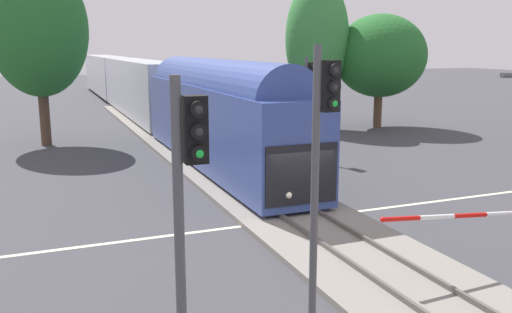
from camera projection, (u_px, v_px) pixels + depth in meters
The scene contains 10 objects.
ground_plane at pixel (298, 219), 19.53m from camera, with size 220.00×220.00×0.00m, color #3D3D42.
road_centre_stripe at pixel (298, 219), 19.53m from camera, with size 44.00×0.20×0.01m.
railway_track at pixel (298, 217), 19.51m from camera, with size 4.40×80.00×0.32m.
commuter_train at pixel (140, 86), 47.37m from camera, with size 3.04×67.16×5.16m.
traffic_signal_median at pixel (322, 149), 10.76m from camera, with size 0.53×0.38×6.11m.
traffic_signal_near_left at pixel (188, 202), 8.10m from camera, with size 0.53×0.38×5.67m.
traffic_signal_far_side at pixel (308, 91), 29.41m from camera, with size 0.53×0.38×5.55m.
oak_far_right at pixel (317, 39), 39.76m from camera, with size 4.63×4.63×11.01m.
maple_right_background at pixel (380, 56), 40.69m from camera, with size 6.86×6.86×8.47m.
oak_behind_train at pixel (38, 29), 32.84m from camera, with size 5.90×5.90×11.24m.
Camera 1 is at (-8.36, -16.80, 6.06)m, focal length 38.29 mm.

